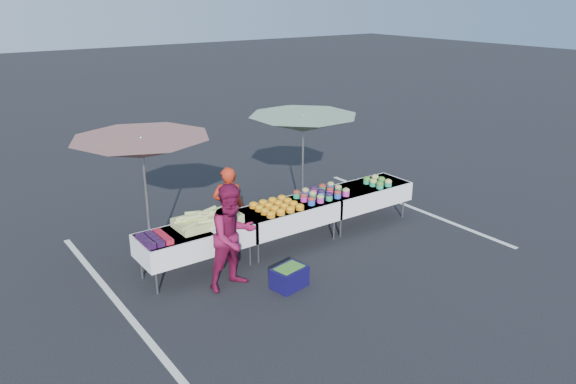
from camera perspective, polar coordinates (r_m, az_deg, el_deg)
ground at (r=10.13m, az=0.00°, el=-5.33°), size 80.00×80.00×0.00m
stripe_left at (r=8.87m, az=-17.35°, el=-10.15°), size 0.10×5.00×0.00m
stripe_right at (r=12.13m, az=12.40°, el=-1.50°), size 0.10×5.00×0.00m
table_left at (r=9.06m, az=-9.34°, el=-4.71°), size 1.86×0.81×0.75m
table_center at (r=9.90m, az=0.00°, el=-2.27°), size 1.86×0.81×0.75m
table_right at (r=10.98m, az=7.67°, el=-0.22°), size 1.86×0.81×0.75m
berry_punnets at (r=8.67m, az=-13.43°, el=-4.65°), size 0.40×0.54×0.08m
corn_pile at (r=9.10m, az=-8.14°, el=-2.76°), size 1.16×0.57×0.26m
plastic_bags at (r=8.86m, az=-6.80°, el=-3.79°), size 0.30×0.25×0.05m
carrot_bowls at (r=9.68m, az=-1.17°, el=-1.42°), size 0.75×0.69×0.11m
potato_cups at (r=10.24m, az=3.42°, el=-0.08°), size 0.94×0.58×0.16m
bean_baskets at (r=11.01m, az=9.07°, el=1.08°), size 0.36×0.50×0.15m
vendor at (r=9.84m, az=-6.07°, el=-1.57°), size 0.63×0.53×1.47m
customer at (r=8.46m, az=-5.60°, el=-4.54°), size 0.85×0.69×1.65m
umbrella_left at (r=8.93m, az=-14.61°, el=4.27°), size 2.18×2.18×2.21m
umbrella_right at (r=10.64m, az=1.55°, el=6.88°), size 2.74×2.74×2.13m
storage_bin at (r=8.67m, az=0.13°, el=-8.62°), size 0.58×0.47×0.34m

